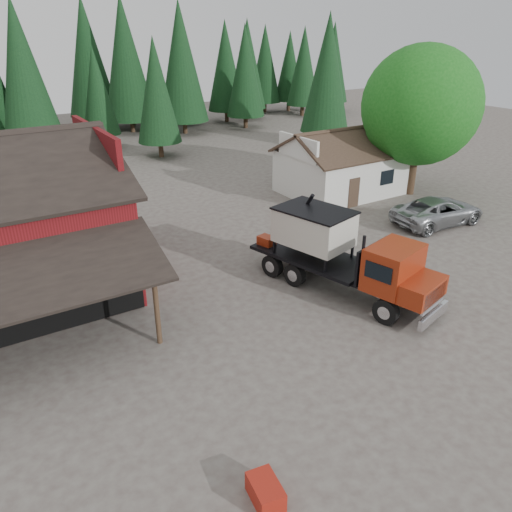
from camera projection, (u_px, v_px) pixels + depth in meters
ground at (308, 325)px, 20.47m from camera, size 120.00×120.00×0.00m
farmhouse at (342, 170)px, 36.00m from camera, size 8.60×6.42×4.65m
deciduous_tree at (421, 110)px, 33.83m from camera, size 8.00×8.00×10.20m
conifer_backdrop at (64, 141)px, 52.66m from camera, size 76.00×16.00×16.00m
near_pine_b at (156, 91)px, 43.87m from camera, size 3.96×3.96×10.40m
near_pine_c at (327, 73)px, 48.11m from camera, size 4.84×4.84×12.40m
near_pine_d at (23, 75)px, 41.47m from camera, size 5.28×5.28×13.40m
feed_truck at (341, 252)px, 22.39m from camera, size 4.65×9.47×4.13m
silver_car at (438, 211)px, 30.50m from camera, size 6.18×3.15×1.67m
equip_box at (265, 492)px, 12.84m from camera, size 0.85×1.19×0.60m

